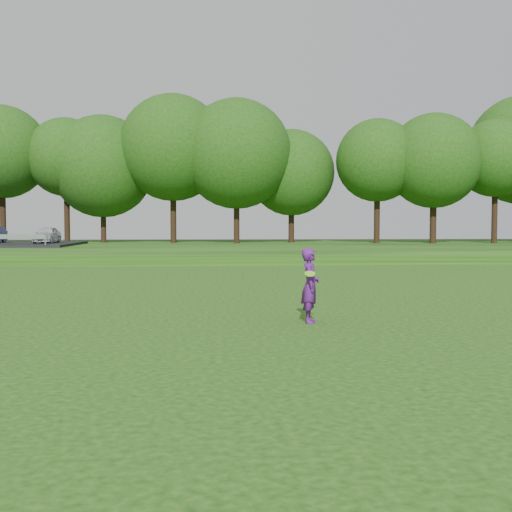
{
  "coord_description": "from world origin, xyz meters",
  "views": [
    {
      "loc": [
        -1.47,
        -14.11,
        2.26
      ],
      "look_at": [
        -0.45,
        4.16,
        1.3
      ],
      "focal_mm": 45.0,
      "sensor_mm": 36.0,
      "label": 1
    }
  ],
  "objects": [
    {
      "name": "walking_path",
      "position": [
        0.0,
        20.0,
        0.02
      ],
      "size": [
        130.0,
        1.6,
        0.04
      ],
      "primitive_type": "cube",
      "color": "gray",
      "rests_on": "ground"
    },
    {
      "name": "woman",
      "position": [
        0.55,
        0.16,
        0.84
      ],
      "size": [
        0.51,
        0.75,
        1.68
      ],
      "color": "#581974",
      "rests_on": "ground"
    },
    {
      "name": "berm",
      "position": [
        0.0,
        34.0,
        0.3
      ],
      "size": [
        130.0,
        30.0,
        0.6
      ],
      "primitive_type": "cube",
      "color": "#143C0B",
      "rests_on": "ground"
    },
    {
      "name": "treeline",
      "position": [
        0.0,
        38.0,
        8.1
      ],
      "size": [
        104.0,
        7.0,
        15.0
      ],
      "primitive_type": null,
      "color": "#1B3E0E",
      "rests_on": "berm"
    },
    {
      "name": "ground",
      "position": [
        0.0,
        0.0,
        0.0
      ],
      "size": [
        140.0,
        140.0,
        0.0
      ],
      "primitive_type": "plane",
      "color": "#143C0B",
      "rests_on": "ground"
    }
  ]
}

